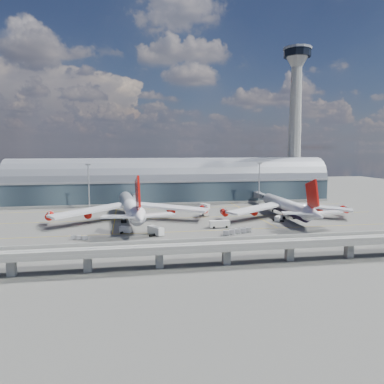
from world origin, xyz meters
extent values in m
plane|color=#474744|center=(0.00, 0.00, 0.00)|extent=(500.00, 500.00, 0.00)
cube|color=gold|center=(0.00, -10.00, 0.01)|extent=(200.00, 0.25, 0.01)
cube|color=gold|center=(0.00, 20.00, 0.01)|extent=(200.00, 0.25, 0.01)
cube|color=gold|center=(0.00, 50.00, 0.01)|extent=(200.00, 0.25, 0.01)
cube|color=gold|center=(-35.00, 30.00, 0.01)|extent=(0.25, 80.00, 0.01)
cube|color=gold|center=(35.00, 30.00, 0.01)|extent=(0.25, 80.00, 0.01)
cube|color=#202C36|center=(0.00, 78.00, 7.00)|extent=(200.00, 28.00, 14.00)
cylinder|color=slate|center=(0.00, 78.00, 14.00)|extent=(200.00, 28.00, 28.00)
cube|color=gray|center=(0.00, 64.00, 14.00)|extent=(200.00, 1.00, 1.20)
cube|color=gray|center=(0.00, 78.00, 0.60)|extent=(200.00, 30.00, 1.20)
cube|color=gray|center=(85.00, 83.00, 4.00)|extent=(18.00, 18.00, 8.00)
cone|color=gray|center=(85.00, 83.00, 45.00)|extent=(10.00, 10.00, 90.00)
cone|color=gray|center=(85.00, 83.00, 92.00)|extent=(16.00, 16.00, 8.00)
cylinder|color=black|center=(85.00, 83.00, 97.00)|extent=(18.00, 18.00, 5.00)
cylinder|color=slate|center=(85.00, 83.00, 100.00)|extent=(19.00, 19.00, 1.50)
cylinder|color=gray|center=(85.00, 83.00, 101.50)|extent=(2.40, 2.40, 3.00)
cube|color=gray|center=(0.00, -55.00, 5.50)|extent=(220.00, 8.50, 1.20)
cube|color=gray|center=(0.00, -59.00, 6.60)|extent=(220.00, 0.40, 1.20)
cube|color=gray|center=(0.00, -51.00, 6.60)|extent=(220.00, 0.40, 1.20)
cube|color=gray|center=(0.00, -56.50, 6.15)|extent=(220.00, 0.12, 0.12)
cube|color=gray|center=(0.00, -53.50, 6.15)|extent=(220.00, 0.12, 0.12)
cube|color=gray|center=(-60.00, -55.00, 2.50)|extent=(2.20, 2.20, 5.00)
cube|color=gray|center=(-40.00, -55.00, 2.50)|extent=(2.20, 2.20, 5.00)
cube|color=gray|center=(-20.00, -55.00, 2.50)|extent=(2.20, 2.20, 5.00)
cube|color=gray|center=(0.00, -55.00, 2.50)|extent=(2.20, 2.20, 5.00)
cube|color=gray|center=(20.00, -55.00, 2.50)|extent=(2.20, 2.20, 5.00)
cube|color=gray|center=(40.00, -55.00, 2.50)|extent=(2.20, 2.20, 5.00)
cylinder|color=gray|center=(-50.00, 55.00, 12.50)|extent=(0.70, 0.70, 25.00)
cube|color=gray|center=(-50.00, 55.00, 25.20)|extent=(3.00, 0.40, 1.00)
cylinder|color=gray|center=(50.00, 55.00, 12.50)|extent=(0.70, 0.70, 25.00)
cube|color=gray|center=(50.00, 55.00, 25.20)|extent=(3.00, 0.40, 1.00)
cylinder|color=white|center=(-27.45, 17.38, 6.94)|extent=(12.16, 59.77, 7.17)
cone|color=white|center=(-30.25, 50.31, 6.94)|extent=(7.90, 9.53, 7.17)
cone|color=white|center=(-24.47, -17.78, 7.84)|extent=(8.28, 13.99, 7.17)
cube|color=#B80E07|center=(-24.75, -14.43, 16.68)|extent=(1.91, 13.41, 14.83)
cube|color=white|center=(-45.94, 13.57, 6.05)|extent=(35.18, 27.10, 2.90)
cube|color=white|center=(-8.59, 16.74, 6.05)|extent=(36.71, 22.43, 2.90)
cylinder|color=#B80E07|center=(-46.82, 15.74, 4.03)|extent=(4.04, 5.88, 3.58)
cylinder|color=#B80E07|center=(-63.42, 14.33, 4.03)|extent=(4.04, 5.88, 3.58)
cylinder|color=#B80E07|center=(-8.09, 19.03, 4.03)|extent=(4.04, 5.88, 3.58)
cylinder|color=#B80E07|center=(8.51, 20.43, 4.03)|extent=(4.04, 5.88, 3.58)
cylinder|color=gray|center=(-29.22, 38.24, 1.68)|extent=(0.56, 0.56, 3.36)
cylinder|color=gray|center=(-30.65, 12.62, 1.68)|extent=(0.67, 0.67, 3.36)
cylinder|color=gray|center=(-23.51, 13.22, 1.68)|extent=(0.67, 0.67, 3.36)
cylinder|color=black|center=(-30.65, 12.62, 0.62)|extent=(2.60, 1.88, 1.68)
cylinder|color=black|center=(-23.51, 13.22, 0.62)|extent=(2.60, 1.88, 1.68)
cylinder|color=white|center=(48.43, 12.02, 6.12)|extent=(7.10, 50.25, 6.01)
cone|color=white|center=(49.04, 40.19, 6.12)|extent=(6.19, 8.42, 6.01)
cone|color=white|center=(47.77, -18.22, 6.95)|extent=(6.28, 12.57, 6.01)
cube|color=#B80E07|center=(47.84, -15.11, 14.82)|extent=(0.99, 12.41, 13.73)
cube|color=white|center=(32.15, 10.30, 5.29)|extent=(31.66, 21.48, 2.57)
cube|color=white|center=(64.61, 9.60, 5.29)|extent=(31.34, 22.51, 2.57)
cylinder|color=black|center=(48.43, 12.02, 4.46)|extent=(6.08, 45.09, 5.11)
cylinder|color=#B80E07|center=(31.60, 12.39, 3.42)|extent=(3.43, 5.25, 3.32)
cylinder|color=#B80E07|center=(17.17, 12.70, 3.42)|extent=(3.43, 5.25, 3.32)
cylinder|color=#B80E07|center=(65.26, 11.66, 3.42)|extent=(3.43, 5.25, 3.32)
cylinder|color=#B80E07|center=(79.68, 11.35, 3.42)|extent=(3.43, 5.25, 3.32)
cylinder|color=gray|center=(48.81, 29.69, 1.55)|extent=(0.52, 0.52, 3.11)
cylinder|color=gray|center=(45.02, 7.95, 1.55)|extent=(0.62, 0.62, 3.11)
cylinder|color=gray|center=(51.65, 7.81, 1.55)|extent=(0.62, 0.62, 3.11)
cylinder|color=black|center=(45.02, 7.95, 0.57)|extent=(2.31, 1.60, 1.55)
cylinder|color=black|center=(51.65, 7.81, 0.57)|extent=(2.31, 1.60, 1.55)
cube|color=gray|center=(-23.95, 52.00, 5.20)|extent=(3.00, 24.00, 3.00)
cube|color=gray|center=(-23.95, 40.00, 5.20)|extent=(3.60, 3.60, 3.40)
cylinder|color=gray|center=(-23.95, 64.00, 5.20)|extent=(4.40, 4.40, 4.00)
cylinder|color=gray|center=(-23.95, 40.00, 1.70)|extent=(0.50, 0.50, 3.40)
cylinder|color=black|center=(-23.95, 40.00, 0.35)|extent=(1.40, 0.80, 0.80)
cube|color=gray|center=(51.93, 50.00, 5.20)|extent=(3.00, 28.00, 3.00)
cube|color=gray|center=(51.93, 36.00, 5.20)|extent=(3.60, 3.60, 3.40)
cylinder|color=gray|center=(51.93, 64.00, 5.20)|extent=(4.40, 4.40, 4.00)
cylinder|color=gray|center=(51.93, 36.00, 1.70)|extent=(0.50, 0.50, 3.40)
cylinder|color=black|center=(51.93, 36.00, 0.35)|extent=(1.40, 0.80, 0.80)
cube|color=silver|center=(-17.96, -14.14, 1.84)|extent=(6.37, 8.27, 2.99)
cylinder|color=black|center=(-16.64, -11.93, 0.52)|extent=(3.00, 2.35, 1.03)
cylinder|color=black|center=(-19.27, -16.36, 0.52)|extent=(3.00, 2.35, 1.03)
cube|color=silver|center=(-29.77, -8.53, 1.49)|extent=(5.12, 3.98, 2.42)
cylinder|color=black|center=(-28.43, -7.87, 0.42)|extent=(1.78, 2.46, 0.84)
cylinder|color=black|center=(-31.10, -9.19, 0.42)|extent=(1.78, 2.46, 0.84)
cube|color=silver|center=(10.37, -5.37, 1.76)|extent=(8.82, 2.56, 2.86)
cylinder|color=black|center=(13.19, -5.38, 0.50)|extent=(1.00, 2.76, 0.99)
cylinder|color=black|center=(7.55, -5.36, 0.50)|extent=(1.00, 2.76, 0.99)
cube|color=silver|center=(41.08, 3.55, 1.42)|extent=(5.08, 5.32, 2.31)
cylinder|color=black|center=(39.93, 4.82, 0.40)|extent=(2.18, 2.08, 0.80)
cylinder|color=black|center=(42.22, 2.29, 0.40)|extent=(2.18, 2.08, 0.80)
cube|color=silver|center=(10.40, 23.98, 1.58)|extent=(2.37, 4.99, 2.57)
cylinder|color=black|center=(10.37, 25.56, 0.45)|extent=(2.49, 0.94, 0.89)
cylinder|color=black|center=(10.43, 22.40, 0.45)|extent=(2.49, 0.94, 0.89)
cube|color=silver|center=(14.23, 44.45, 1.63)|extent=(5.19, 6.44, 2.65)
cylinder|color=black|center=(15.25, 46.12, 0.46)|extent=(2.65, 2.11, 0.92)
cylinder|color=black|center=(13.21, 42.78, 0.46)|extent=(2.65, 2.11, 0.92)
cube|color=gray|center=(-49.20, -16.25, 0.22)|extent=(2.44, 1.97, 0.27)
cube|color=#B4B4B9|center=(-49.20, -16.25, 0.93)|extent=(2.08, 1.79, 1.33)
cube|color=gray|center=(-47.00, -16.92, 0.22)|extent=(2.44, 1.97, 0.27)
cube|color=#B4B4B9|center=(-47.00, -16.92, 0.93)|extent=(2.08, 1.79, 1.33)
cube|color=gray|center=(-44.80, -17.59, 0.22)|extent=(2.44, 1.97, 0.27)
cube|color=#B4B4B9|center=(-44.80, -17.59, 0.93)|extent=(2.08, 1.79, 1.33)
cube|color=gray|center=(9.48, -19.75, 0.27)|extent=(3.09, 2.61, 0.33)
cube|color=#B4B4B9|center=(9.48, -19.75, 1.15)|extent=(2.64, 2.34, 1.64)
cube|color=gray|center=(12.11, -18.68, 0.27)|extent=(3.09, 2.61, 0.33)
cube|color=#B4B4B9|center=(12.11, -18.68, 1.15)|extent=(2.64, 2.34, 1.64)
cube|color=gray|center=(14.74, -17.61, 0.27)|extent=(3.09, 2.61, 0.33)
cube|color=#B4B4B9|center=(14.74, -17.61, 1.15)|extent=(2.64, 2.34, 1.64)
cube|color=gray|center=(17.38, -16.53, 0.27)|extent=(3.09, 2.61, 0.33)
cube|color=#B4B4B9|center=(17.38, -16.53, 1.15)|extent=(2.64, 2.34, 1.64)
cube|color=gray|center=(20.01, -15.46, 0.27)|extent=(3.09, 2.61, 0.33)
cube|color=#B4B4B9|center=(20.01, -15.46, 1.15)|extent=(2.64, 2.34, 1.64)
camera|label=1|loc=(-28.57, -159.94, 34.59)|focal=35.00mm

